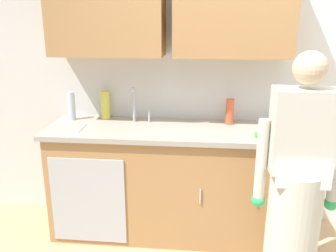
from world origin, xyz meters
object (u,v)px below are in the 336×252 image
object	(u,v)px
cup_by_sink	(282,132)
sponge	(262,135)
sink	(136,128)
bottle_water_short	(230,112)
bottle_dish_liquid	(278,116)
bottle_soap	(105,105)
bottle_water_tall	(72,106)
person_at_sink	(295,198)
knife_on_counter	(81,128)

from	to	relation	value
cup_by_sink	sponge	world-z (taller)	cup_by_sink
sink	bottle_water_short	size ratio (longest dim) A/B	2.35
bottle_dish_liquid	sponge	world-z (taller)	bottle_dish_liquid
bottle_soap	sink	bearing A→B (deg)	-34.58
bottle_water_tall	sponge	size ratio (longest dim) A/B	2.24
person_at_sink	bottle_dish_liquid	world-z (taller)	person_at_sink
person_at_sink	sponge	size ratio (longest dim) A/B	14.73
bottle_water_short	knife_on_counter	distance (m)	1.23
bottle_soap	knife_on_counter	size ratio (longest dim) A/B	1.04
sink	cup_by_sink	bearing A→B (deg)	-9.60
sink	knife_on_counter	size ratio (longest dim) A/B	2.08
bottle_soap	cup_by_sink	xyz separation A→B (m)	(1.44, -0.40, -0.08)
sink	bottle_dish_liquid	xyz separation A→B (m)	(1.17, 0.14, 0.09)
sink	person_at_sink	distance (m)	1.34
bottle_soap	person_at_sink	bearing A→B (deg)	-30.20
bottle_soap	sponge	size ratio (longest dim) A/B	2.26
bottle_water_short	cup_by_sink	xyz separation A→B (m)	(0.36, -0.35, -0.06)
bottle_water_short	bottle_dish_liquid	bearing A→B (deg)	-1.34
bottle_soap	bottle_dish_liquid	world-z (taller)	bottle_soap
sink	person_at_sink	size ratio (longest dim) A/B	0.31
person_at_sink	bottle_water_tall	bearing A→B (deg)	155.68
bottle_water_short	bottle_water_tall	world-z (taller)	bottle_water_tall
bottle_soap	sponge	xyz separation A→B (m)	(1.30, -0.39, -0.11)
sink	cup_by_sink	world-z (taller)	sink
person_at_sink	bottle_dish_liquid	size ratio (longest dim) A/B	10.10
bottle_soap	cup_by_sink	distance (m)	1.50
sink	knife_on_counter	distance (m)	0.44
person_at_sink	sink	bearing A→B (deg)	151.03
knife_on_counter	sponge	xyz separation A→B (m)	(1.42, -0.07, 0.01)
bottle_water_tall	knife_on_counter	distance (m)	0.32
cup_by_sink	sponge	bearing A→B (deg)	173.42
knife_on_counter	bottle_soap	bearing A→B (deg)	-22.56
person_at_sink	bottle_dish_liquid	xyz separation A→B (m)	(0.01, 0.78, 0.33)
cup_by_sink	knife_on_counter	xyz separation A→B (m)	(-1.56, 0.09, -0.05)
knife_on_counter	cup_by_sink	bearing A→B (deg)	-94.85
bottle_water_tall	cup_by_sink	bearing A→B (deg)	-11.18
sink	bottle_water_short	world-z (taller)	sink
cup_by_sink	knife_on_counter	size ratio (longest dim) A/B	0.41
bottle_water_short	sponge	xyz separation A→B (m)	(0.23, -0.33, -0.09)
knife_on_counter	sponge	world-z (taller)	sponge
bottle_water_tall	knife_on_counter	bearing A→B (deg)	-57.39
bottle_dish_liquid	knife_on_counter	bearing A→B (deg)	-171.12
cup_by_sink	knife_on_counter	world-z (taller)	cup_by_sink
bottle_dish_liquid	bottle_water_short	size ratio (longest dim) A/B	0.75
bottle_soap	bottle_water_tall	world-z (taller)	bottle_soap
bottle_water_short	cup_by_sink	bearing A→B (deg)	-43.62
sink	sponge	world-z (taller)	sink
person_at_sink	bottle_water_tall	xyz separation A→B (m)	(-1.74, 0.79, 0.37)
bottle_dish_liquid	knife_on_counter	xyz separation A→B (m)	(-1.59, -0.25, -0.08)
sink	person_at_sink	xyz separation A→B (m)	(1.16, -0.64, -0.23)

